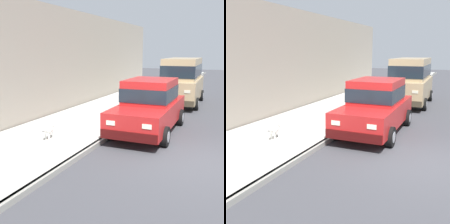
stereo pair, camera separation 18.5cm
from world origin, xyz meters
TOP-DOWN VIEW (x-y plane):
  - ground_plane at (0.00, 0.00)m, footprint 80.00×80.00m
  - curb at (-3.20, 0.00)m, footprint 0.16×64.00m
  - sidewalk at (-5.00, 0.00)m, footprint 3.60×64.00m
  - car_red_sedan at (-2.18, 2.25)m, footprint 2.09×4.63m
  - car_tan_van at (-2.11, 8.32)m, footprint 2.25×4.96m
  - dog_white at (-4.75, -0.37)m, footprint 0.26×0.75m
  - building_facade at (-7.10, 5.96)m, footprint 0.50×20.00m

SIDE VIEW (x-z plane):
  - ground_plane at x=0.00m, z-range 0.00..0.00m
  - curb at x=-3.20m, z-range 0.00..0.14m
  - sidewalk at x=-5.00m, z-range 0.00..0.14m
  - dog_white at x=-4.75m, z-range 0.18..0.67m
  - car_red_sedan at x=-2.18m, z-range 0.02..1.94m
  - car_tan_van at x=-2.11m, z-range 0.13..2.65m
  - building_facade at x=-7.10m, z-range 0.00..4.85m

